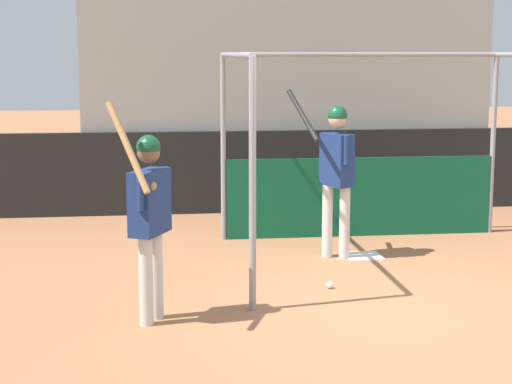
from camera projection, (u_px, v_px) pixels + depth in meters
The scene contains 8 objects.
ground_plane at pixel (384, 314), 8.24m from camera, with size 60.00×60.00×0.00m, color #9E6642.
outfield_wall at pixel (291, 171), 13.49m from camera, with size 24.00×0.12×1.29m.
bleacher_section at pixel (272, 98), 15.34m from camera, with size 6.50×4.00×3.37m.
batting_cage at pixel (372, 164), 11.03m from camera, with size 3.81×3.30×2.50m.
home_plate at pixel (363, 256), 10.56m from camera, with size 0.44×0.44×0.02m.
player_batter at pixel (336, 165), 10.34m from camera, with size 0.74×0.80×2.05m.
player_waiting at pixel (149, 210), 7.85m from camera, with size 0.58×0.84×2.08m.
baseball at pixel (330, 285), 9.14m from camera, with size 0.07×0.07×0.07m.
Camera 1 is at (-2.21, -7.73, 2.51)m, focal length 60.00 mm.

